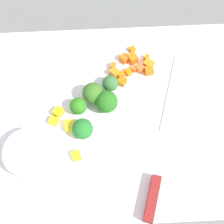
% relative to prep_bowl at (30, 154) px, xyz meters
% --- Properties ---
extents(ground_plane, '(4.00, 4.00, 0.00)m').
position_rel_prep_bowl_xyz_m(ground_plane, '(0.15, 0.08, -0.03)').
color(ground_plane, slate).
extents(cutting_board, '(0.52, 0.40, 0.01)m').
position_rel_prep_bowl_xyz_m(cutting_board, '(0.15, 0.08, -0.02)').
color(cutting_board, white).
rests_on(cutting_board, ground_plane).
extents(prep_bowl, '(0.09, 0.09, 0.03)m').
position_rel_prep_bowl_xyz_m(prep_bowl, '(0.00, 0.00, 0.00)').
color(prep_bowl, white).
rests_on(prep_bowl, cutting_board).
extents(chef_knife, '(0.12, 0.32, 0.02)m').
position_rel_prep_bowl_xyz_m(chef_knife, '(0.22, -0.03, -0.01)').
color(chef_knife, silver).
rests_on(chef_knife, cutting_board).
extents(carrot_dice_0, '(0.01, 0.01, 0.01)m').
position_rel_prep_bowl_xyz_m(carrot_dice_0, '(0.22, 0.19, -0.01)').
color(carrot_dice_0, orange).
rests_on(carrot_dice_0, cutting_board).
extents(carrot_dice_1, '(0.02, 0.02, 0.02)m').
position_rel_prep_bowl_xyz_m(carrot_dice_1, '(0.16, 0.16, -0.01)').
color(carrot_dice_1, orange).
rests_on(carrot_dice_1, cutting_board).
extents(carrot_dice_2, '(0.02, 0.02, 0.01)m').
position_rel_prep_bowl_xyz_m(carrot_dice_2, '(0.18, 0.19, -0.01)').
color(carrot_dice_2, orange).
rests_on(carrot_dice_2, cutting_board).
extents(carrot_dice_3, '(0.01, 0.01, 0.01)m').
position_rel_prep_bowl_xyz_m(carrot_dice_3, '(0.15, 0.18, -0.01)').
color(carrot_dice_3, orange).
rests_on(carrot_dice_3, cutting_board).
extents(carrot_dice_4, '(0.01, 0.01, 0.01)m').
position_rel_prep_bowl_xyz_m(carrot_dice_4, '(0.20, 0.22, -0.01)').
color(carrot_dice_4, orange).
rests_on(carrot_dice_4, cutting_board).
extents(carrot_dice_5, '(0.02, 0.02, 0.01)m').
position_rel_prep_bowl_xyz_m(carrot_dice_5, '(0.18, 0.16, -0.01)').
color(carrot_dice_5, orange).
rests_on(carrot_dice_5, cutting_board).
extents(carrot_dice_6, '(0.01, 0.01, 0.01)m').
position_rel_prep_bowl_xyz_m(carrot_dice_6, '(0.20, 0.17, -0.01)').
color(carrot_dice_6, orange).
rests_on(carrot_dice_6, cutting_board).
extents(carrot_dice_7, '(0.01, 0.01, 0.01)m').
position_rel_prep_bowl_xyz_m(carrot_dice_7, '(0.17, 0.16, -0.01)').
color(carrot_dice_7, orange).
rests_on(carrot_dice_7, cutting_board).
extents(carrot_dice_8, '(0.02, 0.02, 0.01)m').
position_rel_prep_bowl_xyz_m(carrot_dice_8, '(0.17, 0.14, -0.01)').
color(carrot_dice_8, orange).
rests_on(carrot_dice_8, cutting_board).
extents(carrot_dice_9, '(0.02, 0.02, 0.01)m').
position_rel_prep_bowl_xyz_m(carrot_dice_9, '(0.21, 0.17, -0.01)').
color(carrot_dice_9, orange).
rests_on(carrot_dice_9, cutting_board).
extents(carrot_dice_10, '(0.02, 0.02, 0.01)m').
position_rel_prep_bowl_xyz_m(carrot_dice_10, '(0.23, 0.18, -0.01)').
color(carrot_dice_10, orange).
rests_on(carrot_dice_10, cutting_board).
extents(carrot_dice_11, '(0.02, 0.02, 0.01)m').
position_rel_prep_bowl_xyz_m(carrot_dice_11, '(0.22, 0.16, -0.01)').
color(carrot_dice_11, orange).
rests_on(carrot_dice_11, cutting_board).
extents(carrot_dice_12, '(0.02, 0.03, 0.02)m').
position_rel_prep_bowl_xyz_m(carrot_dice_12, '(0.19, 0.19, -0.01)').
color(carrot_dice_12, orange).
rests_on(carrot_dice_12, cutting_board).
extents(pepper_dice_0, '(0.02, 0.02, 0.01)m').
position_rel_prep_bowl_xyz_m(pepper_dice_0, '(0.04, 0.06, -0.01)').
color(pepper_dice_0, yellow).
rests_on(pepper_dice_0, cutting_board).
extents(pepper_dice_1, '(0.02, 0.02, 0.01)m').
position_rel_prep_bowl_xyz_m(pepper_dice_1, '(0.07, 0.05, -0.01)').
color(pepper_dice_1, yellow).
rests_on(pepper_dice_1, cutting_board).
extents(pepper_dice_2, '(0.02, 0.02, 0.01)m').
position_rel_prep_bowl_xyz_m(pepper_dice_2, '(0.08, -0.00, -0.01)').
color(pepper_dice_2, yellow).
rests_on(pepper_dice_2, cutting_board).
extents(pepper_dice_3, '(0.02, 0.02, 0.02)m').
position_rel_prep_bowl_xyz_m(pepper_dice_3, '(0.05, 0.08, -0.01)').
color(pepper_dice_3, yellow).
rests_on(pepper_dice_3, cutting_board).
extents(broccoli_floret_0, '(0.04, 0.04, 0.04)m').
position_rel_prep_bowl_xyz_m(broccoli_floret_0, '(0.09, 0.04, 0.00)').
color(broccoli_floret_0, '#88AB58').
rests_on(broccoli_floret_0, cutting_board).
extents(broccoli_floret_1, '(0.03, 0.03, 0.03)m').
position_rel_prep_bowl_xyz_m(broccoli_floret_1, '(0.08, 0.09, 0.00)').
color(broccoli_floret_1, '#8AC358').
rests_on(broccoli_floret_1, cutting_board).
extents(broccoli_floret_2, '(0.04, 0.04, 0.05)m').
position_rel_prep_bowl_xyz_m(broccoli_floret_2, '(0.11, 0.11, 0.01)').
color(broccoli_floret_2, '#95C15A').
rests_on(broccoli_floret_2, cutting_board).
extents(broccoli_floret_3, '(0.04, 0.04, 0.04)m').
position_rel_prep_bowl_xyz_m(broccoli_floret_3, '(0.14, 0.09, 0.01)').
color(broccoli_floret_3, '#85BC54').
rests_on(broccoli_floret_3, cutting_board).
extents(broccoli_floret_4, '(0.03, 0.03, 0.03)m').
position_rel_prep_bowl_xyz_m(broccoli_floret_4, '(0.15, 0.13, 0.00)').
color(broccoli_floret_4, '#92AD56').
rests_on(broccoli_floret_4, cutting_board).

